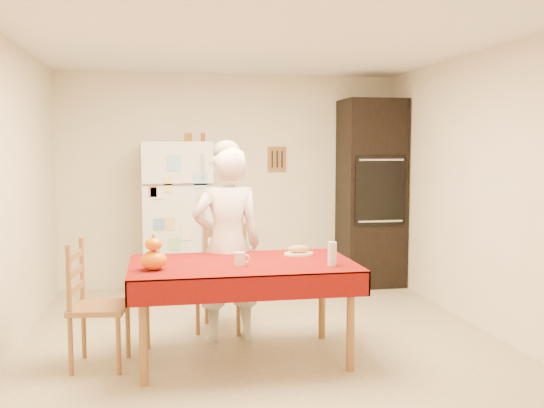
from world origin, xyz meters
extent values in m
plane|color=tan|center=(0.00, 0.00, 0.00)|extent=(4.50, 4.50, 0.00)
cube|color=white|center=(0.00, 2.25, 1.25)|extent=(4.00, 0.02, 2.50)
cube|color=white|center=(0.00, -2.25, 1.25)|extent=(4.00, 0.02, 2.50)
cube|color=white|center=(-2.00, 0.00, 1.25)|extent=(0.02, 4.50, 2.50)
cube|color=white|center=(2.00, 0.00, 1.25)|extent=(0.02, 4.50, 2.50)
cube|color=white|center=(0.00, 0.00, 2.50)|extent=(4.00, 4.50, 0.02)
cube|color=brown|center=(0.55, 2.23, 1.50)|extent=(0.22, 0.02, 0.30)
cube|color=white|center=(-0.65, 1.88, 0.85)|extent=(0.75, 0.70, 1.70)
cube|color=silver|center=(-0.39, 1.51, 1.45)|extent=(0.03, 0.03, 0.25)
cube|color=silver|center=(-0.39, 1.51, 0.70)|extent=(0.03, 0.03, 0.60)
cube|color=black|center=(1.63, 1.93, 1.10)|extent=(0.70, 0.60, 2.20)
cube|color=black|center=(1.63, 1.62, 1.15)|extent=(0.59, 0.02, 0.80)
cylinder|color=brown|center=(-0.97, -0.77, 0.35)|extent=(0.06, 0.06, 0.71)
cylinder|color=brown|center=(-0.97, 0.01, 0.35)|extent=(0.06, 0.06, 0.71)
cylinder|color=brown|center=(0.51, -0.77, 0.35)|extent=(0.06, 0.06, 0.71)
cylinder|color=brown|center=(0.51, 0.01, 0.35)|extent=(0.06, 0.06, 0.71)
cube|color=brown|center=(-0.23, -0.38, 0.73)|extent=(1.60, 0.90, 0.04)
cube|color=#580507|center=(-0.23, -0.38, 0.76)|extent=(1.70, 1.00, 0.01)
cylinder|color=brown|center=(-0.53, 0.30, 0.21)|extent=(0.04, 0.04, 0.43)
cylinder|color=brown|center=(-0.43, 0.63, 0.21)|extent=(0.04, 0.04, 0.43)
cylinder|color=brown|center=(-0.19, 0.20, 0.21)|extent=(0.04, 0.04, 0.43)
cylinder|color=brown|center=(-0.09, 0.52, 0.21)|extent=(0.04, 0.04, 0.43)
cube|color=brown|center=(-0.31, 0.41, 0.45)|extent=(0.52, 0.51, 0.04)
cube|color=brown|center=(-0.26, 0.58, 0.70)|extent=(0.35, 0.14, 0.50)
cylinder|color=brown|center=(-1.15, -0.53, 0.21)|extent=(0.04, 0.04, 0.43)
cylinder|color=brown|center=(-1.49, -0.49, 0.21)|extent=(0.04, 0.04, 0.43)
cylinder|color=brown|center=(-1.11, -0.18, 0.21)|extent=(0.04, 0.04, 0.43)
cylinder|color=brown|center=(-1.44, -0.13, 0.21)|extent=(0.04, 0.04, 0.43)
cube|color=brown|center=(-1.30, -0.33, 0.45)|extent=(0.45, 0.47, 0.04)
cube|color=brown|center=(-1.47, -0.31, 0.70)|extent=(0.08, 0.36, 0.50)
imported|color=silver|center=(-0.29, 0.12, 0.82)|extent=(0.63, 0.44, 1.64)
cylinder|color=white|center=(-0.27, -0.51, 0.81)|extent=(0.08, 0.08, 0.10)
ellipsoid|color=red|center=(-0.89, -0.55, 0.83)|extent=(0.19, 0.19, 0.14)
ellipsoid|color=red|center=(-0.89, -0.55, 0.95)|extent=(0.12, 0.12, 0.09)
cylinder|color=silver|center=(0.41, -0.62, 0.85)|extent=(0.07, 0.07, 0.18)
cylinder|color=white|center=(0.26, -0.14, 0.77)|extent=(0.24, 0.24, 0.02)
ellipsoid|color=#9F7A4E|center=(0.26, -0.14, 0.81)|extent=(0.18, 0.10, 0.06)
cylinder|color=#90601A|center=(-0.53, 1.93, 1.75)|extent=(0.05, 0.05, 0.10)
cylinder|color=#935A1A|center=(-0.50, 1.93, 1.75)|extent=(0.05, 0.05, 0.10)
cylinder|color=brown|center=(-0.35, 1.93, 1.75)|extent=(0.05, 0.05, 0.10)
camera|label=1|loc=(-0.85, -4.91, 1.63)|focal=40.00mm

